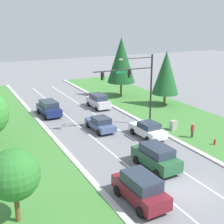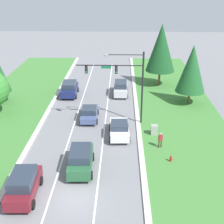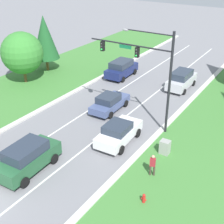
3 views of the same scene
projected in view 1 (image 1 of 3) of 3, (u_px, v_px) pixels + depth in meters
name	position (u px, v px, depth m)	size (l,w,h in m)	color
ground_plane	(183.00, 190.00, 23.29)	(160.00, 160.00, 0.00)	slate
curb_strip_left	(117.00, 209.00, 20.83)	(0.50, 90.00, 0.15)	beige
lane_stripe_inner_left	(164.00, 195.00, 22.52)	(0.14, 81.00, 0.01)	white
lane_stripe_inner_right	(202.00, 184.00, 24.07)	(0.14, 81.00, 0.01)	white
traffic_signal_mast	(136.00, 81.00, 35.06)	(7.42, 0.41, 8.42)	black
navy_suv	(49.00, 108.00, 40.79)	(2.38, 4.85, 2.00)	navy
silver_suv	(98.00, 101.00, 44.40)	(2.10, 4.69, 1.99)	silver
forest_suv	(156.00, 156.00, 26.37)	(2.34, 4.84, 2.06)	#235633
burgundy_suv	(140.00, 188.00, 21.39)	(2.28, 4.78, 2.11)	maroon
white_sedan	(148.00, 130.00, 33.32)	(2.30, 4.63, 1.72)	white
slate_blue_sedan	(100.00, 124.00, 35.41)	(2.16, 4.61, 1.61)	#475684
utility_cabinet	(173.00, 126.00, 35.40)	(0.70, 0.60, 1.16)	#9E9E99
pedestrian	(192.00, 130.00, 33.06)	(0.43, 0.34, 1.69)	#42382D
fire_hydrant	(215.00, 142.00, 31.34)	(0.34, 0.20, 0.70)	red
conifer_near_right_tree	(166.00, 73.00, 44.48)	(3.85, 3.85, 7.93)	brown
conifer_far_right_tree	(121.00, 60.00, 49.25)	(4.43, 4.43, 9.52)	brown
oak_far_left_tree	(14.00, 175.00, 18.67)	(3.20, 3.20, 4.90)	brown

